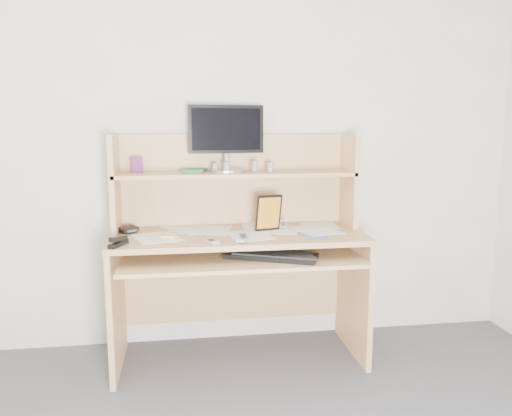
{
  "coord_description": "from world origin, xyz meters",
  "views": [
    {
      "loc": [
        -0.31,
        -1.25,
        1.34
      ],
      "look_at": [
        0.09,
        1.43,
        0.9
      ],
      "focal_mm": 35.0,
      "sensor_mm": 36.0,
      "label": 1
    }
  ],
  "objects": [
    {
      "name": "stapler",
      "position": [
        -0.63,
        1.26,
        0.78
      ],
      "size": [
        0.09,
        0.14,
        0.04
      ],
      "primitive_type": "cube",
      "rotation": [
        0.0,
        0.0,
        -0.42
      ],
      "color": "black",
      "rests_on": "paper_clutter"
    },
    {
      "name": "chip_stack_a",
      "position": [
        -0.12,
        1.65,
        1.11
      ],
      "size": [
        0.05,
        0.05,
        0.05
      ],
      "primitive_type": "cylinder",
      "rotation": [
        0.0,
        0.0,
        -0.32
      ],
      "color": "black",
      "rests_on": "desk"
    },
    {
      "name": "tv_remote",
      "position": [
        0.0,
        1.29,
        0.76
      ],
      "size": [
        0.09,
        0.16,
        0.02
      ],
      "primitive_type": "cube",
      "rotation": [
        0.0,
        0.0,
        -0.32
      ],
      "color": "#A8A8A3",
      "rests_on": "paper_clutter"
    },
    {
      "name": "keyboard",
      "position": [
        0.15,
        1.29,
        0.67
      ],
      "size": [
        0.51,
        0.36,
        0.03
      ],
      "rotation": [
        0.0,
        0.0,
        -0.42
      ],
      "color": "black",
      "rests_on": "desk"
    },
    {
      "name": "desk",
      "position": [
        0.0,
        1.56,
        0.69
      ],
      "size": [
        1.4,
        0.7,
        1.3
      ],
      "color": "tan",
      "rests_on": "floor"
    },
    {
      "name": "wallet",
      "position": [
        -0.62,
        1.59,
        0.77
      ],
      "size": [
        0.13,
        0.12,
        0.02
      ],
      "primitive_type": "cube",
      "rotation": [
        0.0,
        0.0,
        0.65
      ],
      "color": "black",
      "rests_on": "paper_clutter"
    },
    {
      "name": "sticky_note_pad",
      "position": [
        -0.39,
        1.44,
        0.75
      ],
      "size": [
        0.08,
        0.08,
        0.01
      ],
      "primitive_type": "cube",
      "rotation": [
        0.0,
        0.0,
        -0.17
      ],
      "color": "#D6DD3A",
      "rests_on": "desk"
    },
    {
      "name": "monitor",
      "position": [
        -0.05,
        1.68,
        1.29
      ],
      "size": [
        0.45,
        0.22,
        0.39
      ],
      "rotation": [
        0.0,
        0.0,
        0.14
      ],
      "color": "#A7A8AC",
      "rests_on": "desk"
    },
    {
      "name": "chip_stack_b",
      "position": [
        0.11,
        1.63,
        1.11
      ],
      "size": [
        0.05,
        0.05,
        0.06
      ],
      "primitive_type": "cylinder",
      "rotation": [
        0.0,
        0.0,
        0.33
      ],
      "color": "white",
      "rests_on": "desk"
    },
    {
      "name": "paper_clutter",
      "position": [
        0.0,
        1.48,
        0.75
      ],
      "size": [
        1.32,
        0.54,
        0.01
      ],
      "primitive_type": "cube",
      "color": "white",
      "rests_on": "desk"
    },
    {
      "name": "back_wall",
      "position": [
        0.0,
        1.8,
        1.25
      ],
      "size": [
        3.6,
        0.04,
        2.5
      ],
      "primitive_type": "cube",
      "color": "silver",
      "rests_on": "floor"
    },
    {
      "name": "card_box",
      "position": [
        -0.56,
        1.67,
        1.13
      ],
      "size": [
        0.07,
        0.03,
        0.09
      ],
      "primitive_type": "cube",
      "rotation": [
        0.0,
        0.0,
        0.22
      ],
      "color": "#A91D16",
      "rests_on": "desk"
    },
    {
      "name": "blue_pen",
      "position": [
        0.38,
        1.26,
        0.76
      ],
      "size": [
        0.14,
        0.03,
        0.01
      ],
      "primitive_type": "cylinder",
      "rotation": [
        1.57,
        0.0,
        1.41
      ],
      "color": "blue",
      "rests_on": "paper_clutter"
    },
    {
      "name": "chip_stack_d",
      "position": [
        -0.06,
        1.58,
        1.11
      ],
      "size": [
        0.04,
        0.04,
        0.06
      ],
      "primitive_type": "cylinder",
      "rotation": [
        0.0,
        0.0,
        -0.1
      ],
      "color": "white",
      "rests_on": "desk"
    },
    {
      "name": "game_case",
      "position": [
        0.17,
        1.49,
        0.86
      ],
      "size": [
        0.15,
        0.05,
        0.21
      ],
      "primitive_type": "cube",
      "rotation": [
        0.0,
        0.0,
        0.23
      ],
      "color": "black",
      "rests_on": "paper_clutter"
    },
    {
      "name": "digital_camera",
      "position": [
        0.25,
        1.57,
        0.78
      ],
      "size": [
        0.08,
        0.04,
        0.05
      ],
      "primitive_type": "cube",
      "rotation": [
        0.0,
        0.0,
        0.1
      ],
      "color": "#AEAEB0",
      "rests_on": "paper_clutter"
    },
    {
      "name": "flip_phone",
      "position": [
        -0.17,
        1.23,
        0.77
      ],
      "size": [
        0.08,
        0.1,
        0.02
      ],
      "primitive_type": "cube",
      "rotation": [
        0.0,
        0.0,
        0.49
      ],
      "color": "silver",
      "rests_on": "paper_clutter"
    },
    {
      "name": "chip_stack_c",
      "position": [
        0.2,
        1.61,
        1.11
      ],
      "size": [
        0.05,
        0.05,
        0.06
      ],
      "primitive_type": "cylinder",
      "rotation": [
        0.0,
        0.0,
        0.1
      ],
      "color": "black",
      "rests_on": "desk"
    },
    {
      "name": "shelf_book",
      "position": [
        -0.24,
        1.68,
        1.09
      ],
      "size": [
        0.15,
        0.19,
        0.02
      ],
      "primitive_type": "cube",
      "rotation": [
        0.0,
        0.0,
        -0.17
      ],
      "color": "#30783E",
      "rests_on": "desk"
    }
  ]
}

